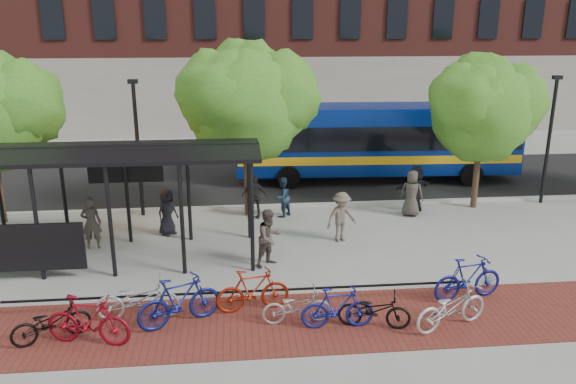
{
  "coord_description": "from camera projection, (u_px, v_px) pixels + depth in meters",
  "views": [
    {
      "loc": [
        -3.47,
        -17.18,
        7.04
      ],
      "look_at": [
        -1.69,
        0.8,
        1.6
      ],
      "focal_mm": 35.0,
      "sensor_mm": 36.0,
      "label": 1
    }
  ],
  "objects": [
    {
      "name": "ground",
      "position": [
        341.0,
        243.0,
        18.72
      ],
      "size": [
        160.0,
        160.0,
        0.0
      ],
      "primitive_type": "plane",
      "color": "#9E9E99",
      "rests_on": "ground"
    },
    {
      "name": "asphalt_street",
      "position": [
        309.0,
        180.0,
        26.34
      ],
      "size": [
        160.0,
        8.0,
        0.01
      ],
      "primitive_type": "cube",
      "color": "black",
      "rests_on": "ground"
    },
    {
      "name": "curb",
      "position": [
        322.0,
        205.0,
        22.51
      ],
      "size": [
        160.0,
        0.25,
        0.12
      ],
      "primitive_type": "cube",
      "color": "#B7B7B2",
      "rests_on": "ground"
    },
    {
      "name": "brick_strip",
      "position": [
        299.0,
        322.0,
        13.77
      ],
      "size": [
        24.0,
        3.0,
        0.01
      ],
      "primitive_type": "cube",
      "color": "maroon",
      "rests_on": "ground"
    },
    {
      "name": "bike_rack_rail",
      "position": [
        245.0,
        307.0,
        14.5
      ],
      "size": [
        12.0,
        0.05,
        0.95
      ],
      "primitive_type": "cube",
      "color": "black",
      "rests_on": "ground"
    },
    {
      "name": "bus_shelter",
      "position": [
        76.0,
        165.0,
        16.64
      ],
      "size": [
        10.6,
        3.07,
        3.6
      ],
      "color": "black",
      "rests_on": "ground"
    },
    {
      "name": "tree_b",
      "position": [
        248.0,
        98.0,
        20.35
      ],
      "size": [
        5.15,
        4.2,
        6.47
      ],
      "color": "#382619",
      "rests_on": "ground"
    },
    {
      "name": "tree_c",
      "position": [
        485.0,
        105.0,
        21.32
      ],
      "size": [
        4.66,
        3.8,
        5.92
      ],
      "color": "#382619",
      "rests_on": "ground"
    },
    {
      "name": "lamp_post_left",
      "position": [
        138.0,
        145.0,
        20.7
      ],
      "size": [
        0.35,
        0.2,
        5.12
      ],
      "color": "black",
      "rests_on": "ground"
    },
    {
      "name": "lamp_post_right",
      "position": [
        549.0,
        136.0,
        22.21
      ],
      "size": [
        0.35,
        0.2,
        5.12
      ],
      "color": "black",
      "rests_on": "ground"
    },
    {
      "name": "bus",
      "position": [
        376.0,
        138.0,
        25.88
      ],
      "size": [
        12.94,
        3.52,
        3.46
      ],
      "rotation": [
        0.0,
        0.0,
        -0.05
      ],
      "color": "navy",
      "rests_on": "ground"
    },
    {
      "name": "bike_0",
      "position": [
        51.0,
        322.0,
        12.87
      ],
      "size": [
        1.86,
        1.29,
        0.93
      ],
      "primitive_type": "imported",
      "rotation": [
        0.0,
        0.0,
        2.0
      ],
      "color": "black",
      "rests_on": "ground"
    },
    {
      "name": "bike_1",
      "position": [
        88.0,
        321.0,
        12.66
      ],
      "size": [
        2.08,
        1.03,
        1.2
      ],
      "primitive_type": "imported",
      "rotation": [
        0.0,
        0.0,
        1.33
      ],
      "color": "maroon",
      "rests_on": "ground"
    },
    {
      "name": "bike_2",
      "position": [
        138.0,
        299.0,
        13.79
      ],
      "size": [
        2.07,
        0.8,
        1.07
      ],
      "primitive_type": "imported",
      "rotation": [
        0.0,
        0.0,
        1.61
      ],
      "color": "#AAAAAD",
      "rests_on": "ground"
    },
    {
      "name": "bike_3",
      "position": [
        179.0,
        301.0,
        13.5
      ],
      "size": [
        2.15,
        1.42,
        1.26
      ],
      "primitive_type": "imported",
      "rotation": [
        0.0,
        0.0,
        2.0
      ],
      "color": "navy",
      "rests_on": "ground"
    },
    {
      "name": "bike_5",
      "position": [
        253.0,
        290.0,
        14.18
      ],
      "size": [
        1.95,
        0.84,
        1.13
      ],
      "primitive_type": "imported",
      "rotation": [
        0.0,
        0.0,
        1.74
      ],
      "color": "maroon",
      "rests_on": "ground"
    },
    {
      "name": "bike_6",
      "position": [
        297.0,
        306.0,
        13.63
      ],
      "size": [
        1.72,
        0.65,
        0.89
      ],
      "primitive_type": "imported",
      "rotation": [
        0.0,
        0.0,
        1.6
      ],
      "color": "#99999C",
      "rests_on": "ground"
    },
    {
      "name": "bike_7",
      "position": [
        337.0,
        308.0,
        13.38
      ],
      "size": [
        1.76,
        0.51,
        1.06
      ],
      "primitive_type": "imported",
      "rotation": [
        0.0,
        0.0,
        1.56
      ],
      "color": "navy",
      "rests_on": "ground"
    },
    {
      "name": "bike_8",
      "position": [
        374.0,
        310.0,
        13.43
      ],
      "size": [
        1.83,
        1.01,
        0.91
      ],
      "primitive_type": "imported",
      "rotation": [
        0.0,
        0.0,
        1.32
      ],
      "color": "black",
      "rests_on": "ground"
    },
    {
      "name": "bike_10",
      "position": [
        451.0,
        307.0,
        13.4
      ],
      "size": [
        2.19,
        1.41,
        1.09
      ],
      "primitive_type": "imported",
      "rotation": [
        0.0,
        0.0,
        1.93
      ],
      "color": "#BBBABD",
      "rests_on": "ground"
    },
    {
      "name": "bike_11",
      "position": [
        468.0,
        279.0,
        14.76
      ],
      "size": [
        2.06,
        0.94,
        1.2
      ],
      "primitive_type": "imported",
      "rotation": [
        0.0,
        0.0,
        1.77
      ],
      "color": "navy",
      "rests_on": "ground"
    },
    {
      "name": "pedestrian_0",
      "position": [
        167.0,
        212.0,
        19.29
      ],
      "size": [
        0.93,
        0.94,
        1.64
      ],
      "primitive_type": "imported",
      "rotation": [
        0.0,
        0.0,
        0.83
      ],
      "color": "black",
      "rests_on": "ground"
    },
    {
      "name": "pedestrian_1",
      "position": [
        91.0,
        223.0,
        18.08
      ],
      "size": [
        0.68,
        0.49,
        1.74
      ],
      "primitive_type": "imported",
      "rotation": [
        0.0,
        0.0,
        3.27
      ],
      "color": "#463F38",
      "rests_on": "ground"
    },
    {
      "name": "pedestrian_2",
      "position": [
        282.0,
        197.0,
        21.13
      ],
      "size": [
        0.93,
        0.93,
        1.53
      ],
      "primitive_type": "imported",
      "rotation": [
        0.0,
        0.0,
        3.92
      ],
      "color": "#1D3345",
      "rests_on": "ground"
    },
    {
      "name": "pedestrian_3",
      "position": [
        341.0,
        217.0,
        18.68
      ],
      "size": [
        1.26,
        1.01,
        1.71
      ],
      "primitive_type": "imported",
      "rotation": [
        0.0,
        0.0,
        0.39
      ],
      "color": "brown",
      "rests_on": "ground"
    },
    {
      "name": "pedestrian_4",
      "position": [
        255.0,
        196.0,
        21.01
      ],
      "size": [
        1.03,
        0.6,
        1.65
      ],
      "primitive_type": "imported",
      "rotation": [
        0.0,
        0.0,
        6.06
      ],
      "color": "black",
      "rests_on": "ground"
    },
    {
      "name": "pedestrian_5",
      "position": [
        416.0,
        189.0,
        21.67
      ],
      "size": [
        1.75,
        1.23,
        1.82
      ],
      "primitive_type": "imported",
      "rotation": [
        0.0,
        0.0,
        3.6
      ],
      "color": "black",
      "rests_on": "ground"
    },
    {
      "name": "pedestrian_6",
      "position": [
        412.0,
        193.0,
        21.18
      ],
      "size": [
        1.03,
        0.89,
        1.77
      ],
      "primitive_type": "imported",
      "rotation": [
        0.0,
        0.0,
        2.69
      ],
      "color": "#3E3932",
      "rests_on": "ground"
    },
    {
      "name": "pedestrian_8",
      "position": [
        269.0,
        238.0,
        16.8
      ],
      "size": [
        1.09,
        1.05,
        1.77
      ],
      "primitive_type": "imported",
      "rotation": [
        0.0,
        0.0,
        0.65
      ],
      "color": "#4D3E39",
      "rests_on": "ground"
    }
  ]
}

